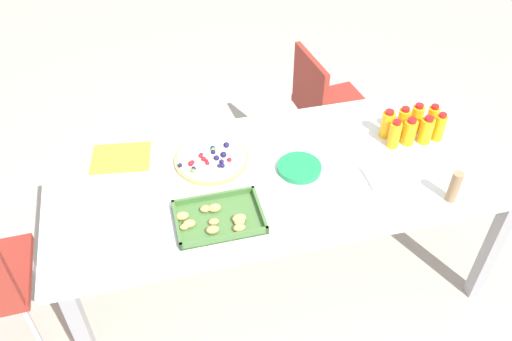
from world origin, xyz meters
TOP-DOWN VIEW (x-y plane):
  - ground_plane at (0.00, 0.00)m, footprint 12.00×12.00m
  - party_table at (0.00, 0.00)m, footprint 2.03×0.84m
  - chair_near_left at (-0.49, -0.77)m, footprint 0.45×0.45m
  - juice_bottle_0 at (-0.76, -0.12)m, footprint 0.05×0.05m
  - juice_bottle_1 at (-0.68, -0.12)m, footprint 0.06×0.06m
  - juice_bottle_2 at (-0.61, -0.12)m, footprint 0.06×0.06m
  - juice_bottle_3 at (-0.53, -0.12)m, footprint 0.06×0.06m
  - juice_bottle_4 at (-0.75, -0.04)m, footprint 0.05×0.05m
  - juice_bottle_5 at (-0.68, -0.04)m, footprint 0.06×0.06m
  - juice_bottle_6 at (-0.61, -0.05)m, footprint 0.06×0.06m
  - juice_bottle_7 at (-0.53, -0.04)m, footprint 0.05×0.05m
  - fruit_pizza at (0.29, -0.14)m, footprint 0.33×0.33m
  - snack_tray at (0.34, 0.22)m, footprint 0.34×0.24m
  - plate_stack at (-0.07, 0.01)m, footprint 0.19×0.19m
  - napkin_stack at (-0.40, 0.14)m, footprint 0.15×0.15m
  - cardboard_tube at (-0.61, 0.33)m, footprint 0.04×0.04m
  - paper_folder at (0.68, -0.26)m, footprint 0.29×0.24m

SIDE VIEW (x-z plane):
  - ground_plane at x=0.00m, z-range 0.00..0.00m
  - chair_near_left at x=-0.49m, z-range 0.09..0.92m
  - party_table at x=0.00m, z-range 0.31..1.06m
  - paper_folder at x=0.68m, z-range 0.76..0.76m
  - napkin_stack at x=-0.40m, z-range 0.76..0.78m
  - plate_stack at x=-0.07m, z-range 0.76..0.78m
  - fruit_pizza at x=0.29m, z-range 0.75..0.79m
  - snack_tray at x=0.34m, z-range 0.75..0.79m
  - juice_bottle_0 at x=-0.76m, z-range 0.75..0.88m
  - juice_bottle_6 at x=-0.61m, z-range 0.75..0.89m
  - juice_bottle_5 at x=-0.68m, z-range 0.75..0.89m
  - juice_bottle_7 at x=-0.53m, z-range 0.75..0.89m
  - juice_bottle_3 at x=-0.53m, z-range 0.75..0.89m
  - juice_bottle_4 at x=-0.75m, z-range 0.75..0.90m
  - juice_bottle_2 at x=-0.61m, z-range 0.75..0.90m
  - juice_bottle_1 at x=-0.68m, z-range 0.75..0.90m
  - cardboard_tube at x=-0.61m, z-range 0.76..0.90m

